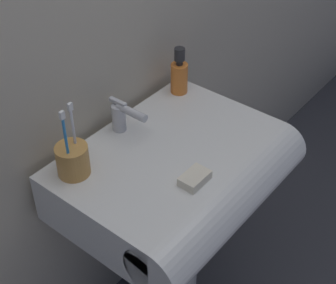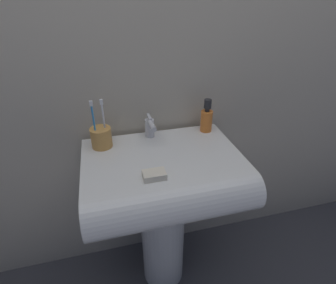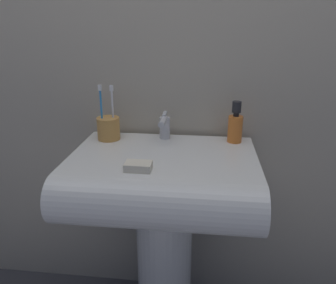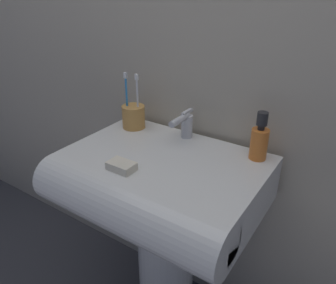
{
  "view_description": "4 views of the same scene",
  "coord_description": "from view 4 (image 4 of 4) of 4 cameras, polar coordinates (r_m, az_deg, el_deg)",
  "views": [
    {
      "loc": [
        -0.83,
        -0.67,
        1.62
      ],
      "look_at": [
        -0.02,
        -0.03,
        0.8
      ],
      "focal_mm": 55.0,
      "sensor_mm": 36.0,
      "label": 1
    },
    {
      "loc": [
        -0.19,
        -0.84,
        1.31
      ],
      "look_at": [
        0.02,
        -0.02,
        0.81
      ],
      "focal_mm": 28.0,
      "sensor_mm": 36.0,
      "label": 2
    },
    {
      "loc": [
        0.13,
        -1.0,
        1.16
      ],
      "look_at": [
        0.01,
        0.01,
        0.79
      ],
      "focal_mm": 35.0,
      "sensor_mm": 36.0,
      "label": 3
    },
    {
      "loc": [
        0.5,
        -0.73,
        1.24
      ],
      "look_at": [
        0.01,
        -0.01,
        0.8
      ],
      "focal_mm": 35.0,
      "sensor_mm": 36.0,
      "label": 4
    }
  ],
  "objects": [
    {
      "name": "sink_pedestal",
      "position": [
        1.29,
        -0.35,
        -20.24
      ],
      "size": [
        0.2,
        0.2,
        0.6
      ],
      "primitive_type": "cylinder",
      "color": "white",
      "rests_on": "ground"
    },
    {
      "name": "sink_basin",
      "position": [
        1.01,
        -2.13,
        -7.38
      ],
      "size": [
        0.61,
        0.47,
        0.15
      ],
      "color": "white",
      "rests_on": "sink_pedestal"
    },
    {
      "name": "faucet",
      "position": [
        1.1,
        2.97,
        3.13
      ],
      "size": [
        0.04,
        0.13,
        0.1
      ],
      "color": "silver",
      "rests_on": "sink_basin"
    },
    {
      "name": "toothbrush_cup",
      "position": [
        1.2,
        -6.03,
        4.51
      ],
      "size": [
        0.08,
        0.08,
        0.2
      ],
      "color": "#D19347",
      "rests_on": "sink_basin"
    },
    {
      "name": "soap_bottle",
      "position": [
        1.01,
        15.63,
        0.24
      ],
      "size": [
        0.05,
        0.05,
        0.15
      ],
      "color": "orange",
      "rests_on": "sink_basin"
    },
    {
      "name": "bar_soap",
      "position": [
        0.94,
        -8.1,
        -4.18
      ],
      "size": [
        0.08,
        0.05,
        0.02
      ],
      "primitive_type": "cube",
      "color": "silver",
      "rests_on": "sink_basin"
    }
  ]
}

